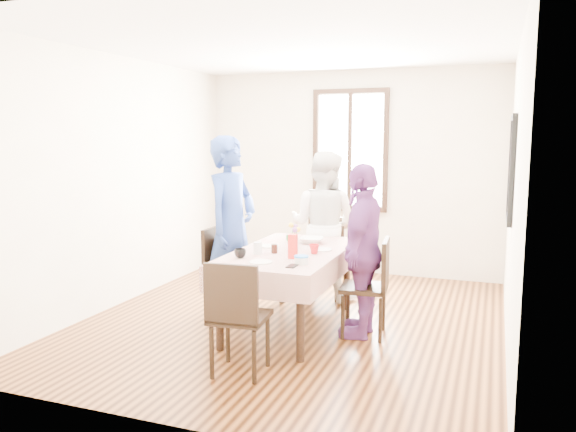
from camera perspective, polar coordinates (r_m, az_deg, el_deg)
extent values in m
plane|color=black|center=(5.80, 0.56, -10.45)|extent=(4.50, 4.50, 0.00)
plane|color=beige|center=(7.67, 6.28, 4.33)|extent=(4.00, 0.00, 4.00)
plane|color=beige|center=(5.20, 21.80, 2.06)|extent=(0.00, 4.50, 4.50)
cube|color=black|center=(7.64, 6.28, 6.57)|extent=(1.02, 0.06, 1.62)
cube|color=white|center=(7.65, 6.30, 6.57)|extent=(0.90, 0.02, 1.50)
cube|color=red|center=(5.49, 21.63, 4.45)|extent=(0.04, 0.76, 0.96)
cube|color=black|center=(5.48, 0.18, -7.45)|extent=(0.86, 1.63, 0.75)
cube|color=#570902|center=(5.39, 0.18, -3.55)|extent=(0.98, 1.75, 0.01)
cube|color=black|center=(5.87, -5.88, -5.64)|extent=(0.43, 0.43, 0.91)
cube|color=black|center=(5.32, 7.67, -7.13)|extent=(0.46, 0.46, 0.91)
cube|color=black|center=(6.50, 3.60, -4.28)|extent=(0.48, 0.48, 0.91)
cube|color=black|center=(4.47, -4.86, -10.05)|extent=(0.46, 0.46, 0.91)
imported|color=navy|center=(5.77, -5.78, -1.13)|extent=(0.55, 0.74, 1.85)
imported|color=silver|center=(6.41, 3.58, -0.96)|extent=(0.88, 0.72, 1.68)
imported|color=#6A3277|center=(5.24, 7.54, -3.48)|extent=(0.40, 0.94, 1.60)
imported|color=black|center=(5.08, -4.84, -3.77)|extent=(0.11, 0.11, 0.08)
imported|color=red|center=(5.24, 2.66, -3.34)|extent=(0.14, 0.14, 0.09)
imported|color=#0C7226|center=(5.80, 0.27, -2.29)|extent=(0.13, 0.13, 0.08)
imported|color=white|center=(5.75, 2.37, -2.46)|extent=(0.29, 0.29, 0.06)
cube|color=red|center=(5.03, 0.49, -3.08)|extent=(0.07, 0.07, 0.22)
cylinder|color=white|center=(4.83, 1.35, -4.49)|extent=(0.12, 0.12, 0.06)
cylinder|color=black|center=(5.26, -1.38, -3.32)|extent=(0.06, 0.06, 0.08)
cylinder|color=silver|center=(5.23, -3.07, -3.25)|extent=(0.08, 0.08, 0.11)
cube|color=black|center=(4.74, 0.43, -5.05)|extent=(0.07, 0.14, 0.01)
cylinder|color=silver|center=(5.42, 0.67, -2.69)|extent=(0.07, 0.07, 0.14)
cylinder|color=white|center=(5.58, -1.95, -3.05)|extent=(0.20, 0.20, 0.01)
cylinder|color=white|center=(5.41, 3.39, -3.41)|extent=(0.20, 0.20, 0.01)
cylinder|color=white|center=(5.95, 2.09, -2.33)|extent=(0.20, 0.20, 0.01)
cylinder|color=white|center=(4.88, -2.78, -4.64)|extent=(0.20, 0.20, 0.01)
cylinder|color=blue|center=(4.82, 1.36, -4.08)|extent=(0.12, 0.12, 0.01)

